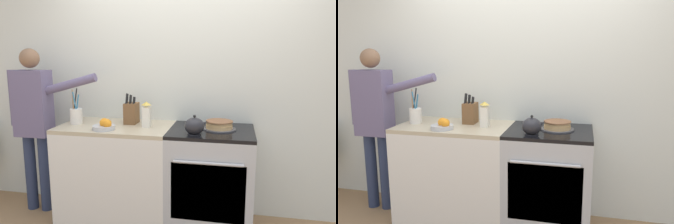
% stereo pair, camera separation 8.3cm
% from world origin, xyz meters
% --- Properties ---
extents(wall_back, '(8.00, 0.04, 2.60)m').
position_xyz_m(wall_back, '(0.00, 0.66, 1.30)').
color(wall_back, silver).
rests_on(wall_back, ground_plane).
extents(counter_cabinet, '(1.04, 0.64, 0.93)m').
position_xyz_m(counter_cabinet, '(-0.63, 0.32, 0.46)').
color(counter_cabinet, white).
rests_on(counter_cabinet, ground_plane).
extents(stove_range, '(0.74, 0.68, 0.93)m').
position_xyz_m(stove_range, '(0.26, 0.32, 0.46)').
color(stove_range, '#B7BABF').
rests_on(stove_range, ground_plane).
extents(layer_cake, '(0.29, 0.29, 0.08)m').
position_xyz_m(layer_cake, '(0.32, 0.35, 0.96)').
color(layer_cake, '#4C4C51').
rests_on(layer_cake, stove_range).
extents(tea_kettle, '(0.20, 0.17, 0.16)m').
position_xyz_m(tea_kettle, '(0.13, 0.13, 1.00)').
color(tea_kettle, '#232328').
rests_on(tea_kettle, stove_range).
extents(knife_block, '(0.11, 0.16, 0.29)m').
position_xyz_m(knife_block, '(-0.51, 0.43, 1.03)').
color(knife_block, brown).
rests_on(knife_block, counter_cabinet).
extents(utensil_crock, '(0.11, 0.11, 0.34)m').
position_xyz_m(utensil_crock, '(-1.02, 0.31, 1.01)').
color(utensil_crock, silver).
rests_on(utensil_crock, counter_cabinet).
extents(fruit_bowl, '(0.20, 0.20, 0.10)m').
position_xyz_m(fruit_bowl, '(-0.66, 0.13, 0.97)').
color(fruit_bowl, '#B7BABF').
rests_on(fruit_bowl, counter_cabinet).
extents(milk_carton, '(0.07, 0.07, 0.23)m').
position_xyz_m(milk_carton, '(-0.33, 0.31, 1.04)').
color(milk_carton, white).
rests_on(milk_carton, counter_cabinet).
extents(person_baker, '(0.93, 0.20, 1.64)m').
position_xyz_m(person_baker, '(-1.48, 0.34, 0.98)').
color(person_baker, '#283351').
rests_on(person_baker, ground_plane).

